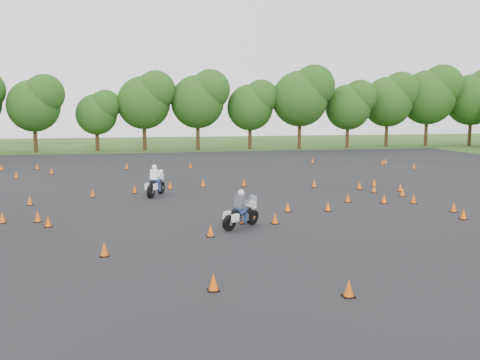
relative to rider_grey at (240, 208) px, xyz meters
name	(u,v)px	position (x,y,z in m)	size (l,w,h in m)	color
ground	(259,219)	(1.17, 1.51, -0.81)	(140.00, 140.00, 0.00)	#2D5119
asphalt_pad	(232,197)	(1.17, 7.51, -0.80)	(62.00, 62.00, 0.00)	black
treeline	(219,110)	(5.52, 36.84, 3.84)	(87.21, 32.23, 10.84)	#224915
traffic_cones	(232,194)	(1.06, 7.00, -0.58)	(36.17, 32.71, 0.45)	#E25409
rider_grey	(240,208)	(0.00, 0.00, 0.00)	(2.08, 0.64, 1.60)	#484A50
rider_white	(156,180)	(-2.88, 8.80, 0.07)	(2.27, 0.70, 1.75)	white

